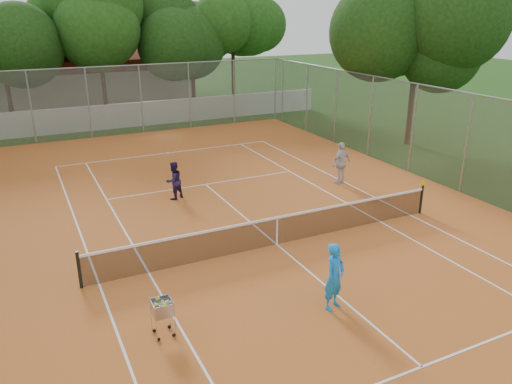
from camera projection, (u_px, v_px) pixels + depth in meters
name	position (u px, v px, depth m)	size (l,w,h in m)	color
ground	(277.00, 245.00, 15.80)	(120.00, 120.00, 0.00)	#183A0F
court_pad	(277.00, 245.00, 15.80)	(18.00, 34.00, 0.02)	#B95F24
court_lines	(277.00, 244.00, 15.79)	(10.98, 23.78, 0.01)	white
tennis_net	(277.00, 230.00, 15.62)	(11.88, 0.10, 0.98)	black
perimeter_fence	(278.00, 186.00, 15.11)	(18.00, 34.00, 4.00)	slate
boundary_wall	(135.00, 114.00, 31.57)	(26.00, 0.30, 1.50)	silver
clubhouse	(78.00, 75.00, 38.68)	(16.40, 9.00, 4.40)	beige
tropical_trees	(119.00, 42.00, 32.63)	(29.00, 19.00, 10.00)	black
player_near	(335.00, 277.00, 12.18)	(0.64, 0.42, 1.74)	#1980DB
player_far_left	(174.00, 181.00, 19.36)	(0.73, 0.57, 1.50)	#231745
player_far_right	(341.00, 163.00, 21.06)	(1.05, 0.44, 1.80)	silver
ball_hopper	(163.00, 317.00, 11.25)	(0.47, 0.47, 0.98)	#AFAFB6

